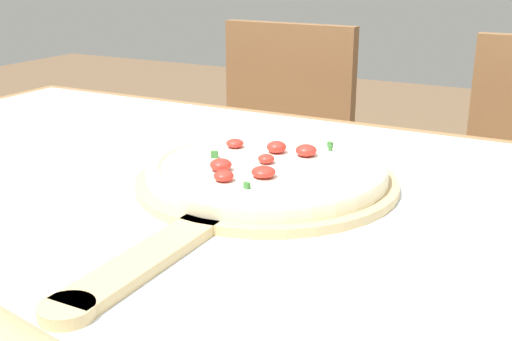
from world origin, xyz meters
TOP-DOWN VIEW (x-y plane):
  - dining_table at (0.00, 0.00)m, footprint 1.49×0.98m
  - towel_cloth at (0.00, 0.00)m, footprint 1.41×0.90m
  - pizza_peel at (0.04, 0.06)m, footprint 0.35×0.57m
  - pizza at (0.04, 0.09)m, footprint 0.32×0.32m
  - chair_left at (-0.33, 0.86)m, footprint 0.41×0.41m

SIDE VIEW (x-z plane):
  - chair_left at x=-0.33m, z-range 0.07..0.97m
  - dining_table at x=0.00m, z-range 0.29..1.06m
  - towel_cloth at x=0.00m, z-range 0.77..0.78m
  - pizza_peel at x=0.04m, z-range 0.78..0.79m
  - pizza at x=0.04m, z-range 0.79..0.82m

